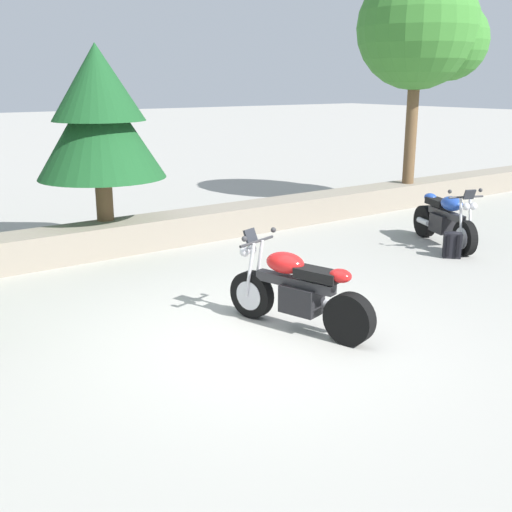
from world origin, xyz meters
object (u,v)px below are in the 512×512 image
(rider_backpack, at_px, (452,244))
(motorcycle_red_centre, at_px, (297,292))
(pine_tree_mid_right, at_px, (99,115))
(leafy_tree_far_right, at_px, (424,31))
(motorcycle_blue_far_right, at_px, (445,220))

(rider_backpack, bearing_deg, motorcycle_red_centre, -167.45)
(pine_tree_mid_right, relative_size, leafy_tree_far_right, 0.61)
(motorcycle_blue_far_right, xyz_separation_m, rider_backpack, (-0.57, -0.62, -0.24))
(motorcycle_red_centre, relative_size, rider_backpack, 4.30)
(rider_backpack, relative_size, leafy_tree_far_right, 0.09)
(motorcycle_red_centre, distance_m, pine_tree_mid_right, 5.39)
(leafy_tree_far_right, bearing_deg, pine_tree_mid_right, 176.93)
(pine_tree_mid_right, bearing_deg, motorcycle_red_centre, -86.12)
(pine_tree_mid_right, distance_m, leafy_tree_far_right, 8.09)
(motorcycle_blue_far_right, height_order, pine_tree_mid_right, pine_tree_mid_right)
(motorcycle_red_centre, distance_m, leafy_tree_far_right, 9.56)
(motorcycle_blue_far_right, distance_m, leafy_tree_far_right, 5.41)
(motorcycle_red_centre, relative_size, leafy_tree_far_right, 0.40)
(motorcycle_red_centre, bearing_deg, rider_backpack, 12.55)
(rider_backpack, xyz_separation_m, leafy_tree_far_right, (3.25, 3.64, 3.85))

